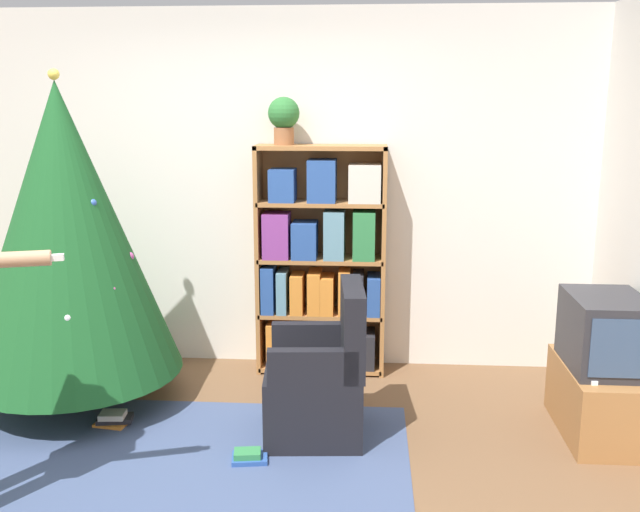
# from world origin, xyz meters

# --- Properties ---
(ground_plane) EXTENTS (14.00, 14.00, 0.00)m
(ground_plane) POSITION_xyz_m (0.00, 0.00, 0.00)
(ground_plane) COLOR brown
(wall_back) EXTENTS (8.00, 0.10, 2.60)m
(wall_back) POSITION_xyz_m (0.00, 1.90, 1.30)
(wall_back) COLOR silver
(wall_back) RESTS_ON ground_plane
(area_rug) EXTENTS (2.73, 1.70, 0.01)m
(area_rug) POSITION_xyz_m (-0.35, 0.19, 0.00)
(area_rug) COLOR #3D4C70
(area_rug) RESTS_ON ground_plane
(bookshelf) EXTENTS (0.92, 0.29, 1.65)m
(bookshelf) POSITION_xyz_m (0.43, 1.68, 0.81)
(bookshelf) COLOR #A8703D
(bookshelf) RESTS_ON ground_plane
(tv_stand) EXTENTS (0.44, 0.78, 0.42)m
(tv_stand) POSITION_xyz_m (2.15, 0.77, 0.21)
(tv_stand) COLOR #996638
(tv_stand) RESTS_ON ground_plane
(television) EXTENTS (0.42, 0.58, 0.43)m
(television) POSITION_xyz_m (2.15, 0.76, 0.64)
(television) COLOR #28282D
(television) RESTS_ON tv_stand
(game_remote) EXTENTS (0.04, 0.12, 0.02)m
(game_remote) POSITION_xyz_m (2.02, 0.53, 0.43)
(game_remote) COLOR white
(game_remote) RESTS_ON tv_stand
(christmas_tree) EXTENTS (1.38, 1.38, 2.15)m
(christmas_tree) POSITION_xyz_m (-1.14, 1.00, 1.15)
(christmas_tree) COLOR #4C3323
(christmas_tree) RESTS_ON ground_plane
(armchair) EXTENTS (0.61, 0.60, 0.92)m
(armchair) POSITION_xyz_m (0.49, 0.63, 0.32)
(armchair) COLOR black
(armchair) RESTS_ON ground_plane
(potted_plant) EXTENTS (0.22, 0.22, 0.33)m
(potted_plant) POSITION_xyz_m (0.17, 1.69, 1.84)
(potted_plant) COLOR #935B38
(potted_plant) RESTS_ON bookshelf
(book_pile_near_tree) EXTENTS (0.24, 0.18, 0.08)m
(book_pile_near_tree) POSITION_xyz_m (-0.79, 0.67, 0.04)
(book_pile_near_tree) COLOR orange
(book_pile_near_tree) RESTS_ON ground_plane
(book_pile_by_chair) EXTENTS (0.21, 0.17, 0.06)m
(book_pile_by_chair) POSITION_xyz_m (0.12, 0.28, 0.03)
(book_pile_by_chair) COLOR #284C93
(book_pile_by_chair) RESTS_ON ground_plane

